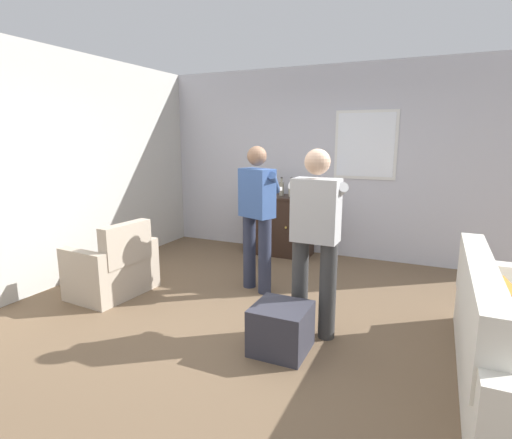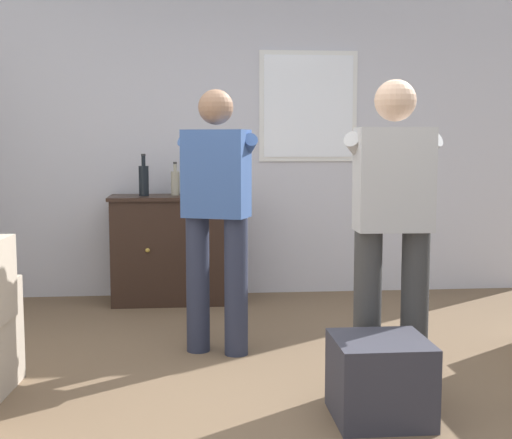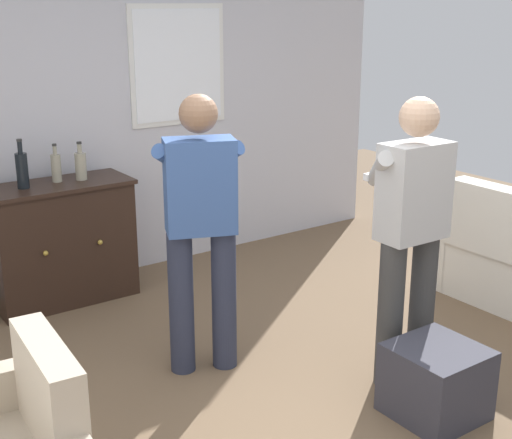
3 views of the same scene
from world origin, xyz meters
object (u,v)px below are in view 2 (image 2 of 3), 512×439
object	(u,v)px
sideboard_cabinet	(173,249)
bottle_spirits_clear	(196,183)
bottle_liquor_amber	(175,182)
ottoman	(380,379)
bottle_wine_green	(144,180)
person_standing_left	(217,208)
person_standing_right	(392,220)

from	to	relation	value
sideboard_cabinet	bottle_spirits_clear	xyz separation A→B (m)	(0.19, 0.01, 0.56)
bottle_liquor_amber	ottoman	xyz separation A→B (m)	(1.04, -2.72, -0.82)
sideboard_cabinet	bottle_wine_green	xyz separation A→B (m)	(-0.24, 0.00, 0.59)
person_standing_left	person_standing_right	xyz separation A→B (m)	(0.91, -0.79, 0.00)
bottle_liquor_amber	person_standing_right	size ratio (longest dim) A/B	0.17
bottle_spirits_clear	person_standing_right	size ratio (longest dim) A/B	0.17
bottle_spirits_clear	person_standing_left	size ratio (longest dim) A/B	0.17
person_standing_right	bottle_wine_green	bearing A→B (deg)	122.70
bottle_liquor_amber	bottle_spirits_clear	size ratio (longest dim) A/B	0.99
ottoman	bottle_wine_green	bearing A→B (deg)	115.92
bottle_liquor_amber	ottoman	size ratio (longest dim) A/B	0.61
person_standing_left	person_standing_right	size ratio (longest dim) A/B	1.00
bottle_wine_green	person_standing_left	world-z (taller)	person_standing_left
sideboard_cabinet	bottle_wine_green	bearing A→B (deg)	179.73
bottle_liquor_amber	person_standing_left	xyz separation A→B (m)	(0.29, -1.54, -0.08)
bottle_wine_green	bottle_liquor_amber	xyz separation A→B (m)	(0.26, 0.05, -0.03)
sideboard_cabinet	bottle_spirits_clear	distance (m)	0.59
ottoman	sideboard_cabinet	bearing A→B (deg)	111.66
sideboard_cabinet	person_standing_left	world-z (taller)	person_standing_left
sideboard_cabinet	bottle_spirits_clear	size ratio (longest dim) A/B	3.73
bottle_spirits_clear	person_standing_left	world-z (taller)	person_standing_left
bottle_spirits_clear	ottoman	size ratio (longest dim) A/B	0.62
sideboard_cabinet	bottle_spirits_clear	bearing A→B (deg)	1.52
person_standing_left	ottoman	bearing A→B (deg)	-57.76
sideboard_cabinet	ottoman	size ratio (longest dim) A/B	2.30
bottle_spirits_clear	ottoman	distance (m)	2.94
ottoman	person_standing_left	bearing A→B (deg)	122.24
sideboard_cabinet	bottle_liquor_amber	bearing A→B (deg)	65.53
sideboard_cabinet	person_standing_right	distance (m)	2.63
bottle_liquor_amber	bottle_spirits_clear	bearing A→B (deg)	-13.73
bottle_spirits_clear	person_standing_left	distance (m)	1.50
sideboard_cabinet	person_standing_left	distance (m)	1.60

